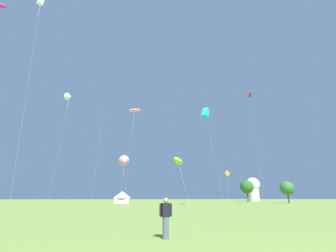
{
  "coord_description": "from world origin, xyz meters",
  "views": [
    {
      "loc": [
        -4.89,
        -4.2,
        1.76
      ],
      "look_at": [
        0.0,
        32.0,
        13.13
      ],
      "focal_mm": 24.44,
      "sensor_mm": 36.0,
      "label": 1
    }
  ],
  "objects_px": {
    "tree_distant_left": "(287,188)",
    "kite_pink_parafoil": "(135,111)",
    "kite_white_delta": "(69,97)",
    "kite_lime_parafoil": "(178,161)",
    "person_spectator": "(166,218)",
    "kite_cyan_box": "(206,113)",
    "kite_pink_delta": "(124,161)",
    "festival_tent_center": "(122,197)",
    "kite_cyan_parafoil": "(103,114)",
    "tree_distant_right": "(247,187)",
    "kite_white_box": "(41,1)",
    "observatory_dome": "(253,188)",
    "kite_orange_diamond": "(227,174)",
    "kite_red_box": "(250,95)"
  },
  "relations": [
    {
      "from": "kite_cyan_box",
      "to": "kite_pink_delta",
      "type": "bearing_deg",
      "value": 151.2
    },
    {
      "from": "observatory_dome",
      "to": "tree_distant_right",
      "type": "bearing_deg",
      "value": -121.5
    },
    {
      "from": "kite_pink_delta",
      "to": "kite_cyan_parafoil",
      "type": "bearing_deg",
      "value": 150.52
    },
    {
      "from": "tree_distant_right",
      "to": "kite_pink_parafoil",
      "type": "bearing_deg",
      "value": -155.63
    },
    {
      "from": "kite_red_box",
      "to": "person_spectator",
      "type": "distance_m",
      "value": 67.91
    },
    {
      "from": "tree_distant_right",
      "to": "kite_cyan_parafoil",
      "type": "bearing_deg",
      "value": -158.47
    },
    {
      "from": "kite_pink_parafoil",
      "to": "kite_pink_delta",
      "type": "bearing_deg",
      "value": -111.06
    },
    {
      "from": "kite_cyan_parafoil",
      "to": "kite_white_box",
      "type": "xyz_separation_m",
      "value": [
        -8.88,
        -24.9,
        12.27
      ]
    },
    {
      "from": "kite_cyan_parafoil",
      "to": "kite_red_box",
      "type": "xyz_separation_m",
      "value": [
        43.87,
        0.74,
        8.69
      ]
    },
    {
      "from": "kite_white_box",
      "to": "kite_white_delta",
      "type": "xyz_separation_m",
      "value": [
        -0.47,
        24.12,
        -8.22
      ]
    },
    {
      "from": "kite_pink_delta",
      "to": "tree_distant_left",
      "type": "height_order",
      "value": "kite_pink_delta"
    },
    {
      "from": "kite_cyan_parafoil",
      "to": "kite_pink_delta",
      "type": "bearing_deg",
      "value": -29.48
    },
    {
      "from": "kite_orange_diamond",
      "to": "observatory_dome",
      "type": "xyz_separation_m",
      "value": [
        33.18,
        51.15,
        -1.23
      ]
    },
    {
      "from": "kite_pink_delta",
      "to": "kite_white_delta",
      "type": "bearing_deg",
      "value": 169.56
    },
    {
      "from": "kite_red_box",
      "to": "observatory_dome",
      "type": "xyz_separation_m",
      "value": [
        21.49,
        45.38,
        -26.3
      ]
    },
    {
      "from": "person_spectator",
      "to": "tree_distant_left",
      "type": "height_order",
      "value": "tree_distant_left"
    },
    {
      "from": "kite_cyan_box",
      "to": "observatory_dome",
      "type": "height_order",
      "value": "kite_cyan_box"
    },
    {
      "from": "kite_lime_parafoil",
      "to": "observatory_dome",
      "type": "relative_size",
      "value": 0.66
    },
    {
      "from": "kite_pink_delta",
      "to": "observatory_dome",
      "type": "distance_m",
      "value": 77.17
    },
    {
      "from": "kite_cyan_box",
      "to": "kite_cyan_parafoil",
      "type": "bearing_deg",
      "value": 151.02
    },
    {
      "from": "kite_white_delta",
      "to": "kite_lime_parafoil",
      "type": "relative_size",
      "value": 4.05
    },
    {
      "from": "kite_pink_delta",
      "to": "kite_lime_parafoil",
      "type": "height_order",
      "value": "kite_pink_delta"
    },
    {
      "from": "kite_cyan_box",
      "to": "kite_lime_parafoil",
      "type": "bearing_deg",
      "value": -120.09
    },
    {
      "from": "kite_white_box",
      "to": "kite_lime_parafoil",
      "type": "relative_size",
      "value": 5.18
    },
    {
      "from": "kite_white_box",
      "to": "kite_cyan_parafoil",
      "type": "bearing_deg",
      "value": 70.37
    },
    {
      "from": "kite_cyan_box",
      "to": "kite_orange_diamond",
      "type": "xyz_separation_m",
      "value": [
        7.57,
        8.59,
        -12.67
      ]
    },
    {
      "from": "kite_white_box",
      "to": "kite_red_box",
      "type": "relative_size",
      "value": 1.11
    },
    {
      "from": "tree_distant_left",
      "to": "kite_lime_parafoil",
      "type": "bearing_deg",
      "value": -138.87
    },
    {
      "from": "kite_pink_delta",
      "to": "observatory_dome",
      "type": "height_order",
      "value": "kite_pink_delta"
    },
    {
      "from": "kite_lime_parafoil",
      "to": "person_spectator",
      "type": "bearing_deg",
      "value": -101.91
    },
    {
      "from": "kite_lime_parafoil",
      "to": "tree_distant_right",
      "type": "relative_size",
      "value": 0.94
    },
    {
      "from": "kite_white_delta",
      "to": "kite_lime_parafoil",
      "type": "bearing_deg",
      "value": -49.77
    },
    {
      "from": "person_spectator",
      "to": "tree_distant_right",
      "type": "xyz_separation_m",
      "value": [
        37.89,
        69.0,
        4.4
      ]
    },
    {
      "from": "kite_white_delta",
      "to": "person_spectator",
      "type": "bearing_deg",
      "value": -67.38
    },
    {
      "from": "kite_pink_delta",
      "to": "kite_orange_diamond",
      "type": "bearing_deg",
      "value": -2.96
    },
    {
      "from": "kite_pink_delta",
      "to": "festival_tent_center",
      "type": "relative_size",
      "value": 2.29
    },
    {
      "from": "tree_distant_left",
      "to": "kite_orange_diamond",
      "type": "bearing_deg",
      "value": -157.53
    },
    {
      "from": "kite_cyan_box",
      "to": "observatory_dome",
      "type": "bearing_deg",
      "value": 55.71
    },
    {
      "from": "tree_distant_left",
      "to": "tree_distant_right",
      "type": "bearing_deg",
      "value": 107.9
    },
    {
      "from": "observatory_dome",
      "to": "tree_distant_right",
      "type": "distance_m",
      "value": 31.45
    },
    {
      "from": "tree_distant_left",
      "to": "kite_pink_parafoil",
      "type": "bearing_deg",
      "value": -176.22
    },
    {
      "from": "kite_cyan_parafoil",
      "to": "kite_white_box",
      "type": "relative_size",
      "value": 0.65
    },
    {
      "from": "kite_orange_diamond",
      "to": "kite_lime_parafoil",
      "type": "xyz_separation_m",
      "value": [
        -16.95,
        -24.78,
        -0.78
      ]
    },
    {
      "from": "person_spectator",
      "to": "kite_orange_diamond",
      "type": "bearing_deg",
      "value": 64.67
    },
    {
      "from": "tree_distant_right",
      "to": "tree_distant_left",
      "type": "bearing_deg",
      "value": -72.1
    },
    {
      "from": "kite_cyan_box",
      "to": "festival_tent_center",
      "type": "height_order",
      "value": "kite_cyan_box"
    },
    {
      "from": "kite_orange_diamond",
      "to": "observatory_dome",
      "type": "height_order",
      "value": "observatory_dome"
    },
    {
      "from": "kite_pink_delta",
      "to": "kite_cyan_box",
      "type": "distance_m",
      "value": 22.8
    },
    {
      "from": "observatory_dome",
      "to": "tree_distant_left",
      "type": "height_order",
      "value": "observatory_dome"
    },
    {
      "from": "kite_orange_diamond",
      "to": "tree_distant_left",
      "type": "height_order",
      "value": "kite_orange_diamond"
    }
  ]
}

